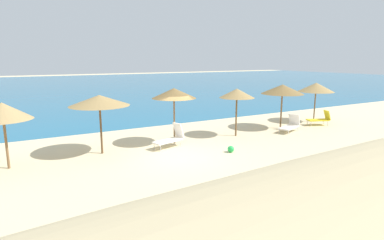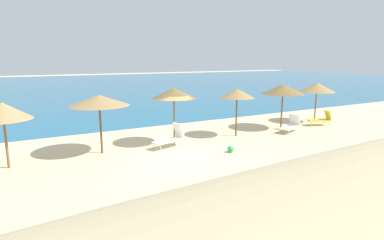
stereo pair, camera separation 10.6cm
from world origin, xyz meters
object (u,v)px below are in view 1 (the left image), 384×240
Objects in this scene: beach_umbrella_4 at (237,93)px; beach_umbrella_6 at (316,87)px; lounge_chair_0 at (290,125)px; beach_ball at (231,149)px; lounge_chair_2 at (171,138)px; beach_umbrella_2 at (99,101)px; beach_umbrella_3 at (174,93)px; lounge_chair_1 at (320,119)px; beach_umbrella_1 at (2,111)px; beach_umbrella_5 at (282,89)px.

beach_umbrella_4 is 7.17m from beach_umbrella_6.
beach_ball is (-5.61, -1.73, -0.23)m from lounge_chair_0.
beach_umbrella_4 is 4.59m from lounge_chair_2.
beach_umbrella_3 is (3.61, -0.15, 0.14)m from beach_umbrella_2.
beach_umbrella_3 reaches higher than lounge_chair_1.
beach_umbrella_6 reaches higher than beach_umbrella_4.
beach_umbrella_3 reaches higher than beach_umbrella_1.
beach_umbrella_2 is 11.10m from lounge_chair_0.
beach_umbrella_1 is at bearing 110.25° from lounge_chair_1.
beach_ball is (8.96, -2.50, -2.14)m from beach_umbrella_1.
beach_umbrella_3 is at bearing 0.63° from beach_umbrella_1.
beach_umbrella_5 is (7.38, 0.08, -0.15)m from beach_umbrella_3.
lounge_chair_2 is at bearing -10.22° from beach_umbrella_2.
beach_umbrella_2 is 1.52× the size of lounge_chair_0.
beach_umbrella_2 reaches higher than lounge_chair_2.
beach_umbrella_4 is at bearing -176.55° from beach_umbrella_5.
lounge_chair_1 is at bearing -3.25° from beach_umbrella_4.
beach_umbrella_6 is 10.02m from beach_ball.
lounge_chair_2 is at bearing 133.38° from beach_ball.
lounge_chair_1 is 0.89× the size of lounge_chair_2.
beach_umbrella_3 is at bearing -58.42° from lounge_chair_2.
beach_umbrella_3 is (7.32, 0.08, 0.30)m from beach_umbrella_1.
lounge_chair_2 reaches higher than lounge_chair_1.
beach_umbrella_2 reaches higher than beach_umbrella_6.
beach_umbrella_5 is 1.58× the size of lounge_chair_2.
beach_ball is at bearing -161.53° from beach_umbrella_6.
beach_umbrella_5 is at bearing 3.45° from beach_umbrella_4.
beach_umbrella_3 is at bearing 63.07° from lounge_chair_0.
beach_umbrella_2 is 0.98× the size of beach_umbrella_5.
beach_umbrella_3 is 2.19m from lounge_chair_2.
beach_umbrella_3 is 1.64× the size of lounge_chair_2.
beach_umbrella_5 reaches higher than beach_umbrella_4.
beach_umbrella_1 is at bearing -179.37° from beach_umbrella_3.
lounge_chair_1 reaches higher than beach_ball.
lounge_chair_2 is (-4.16, -0.29, -1.92)m from beach_umbrella_4.
lounge_chair_1 is 10.68m from lounge_chair_2.
lounge_chair_0 is 1.15× the size of lounge_chair_1.
beach_umbrella_5 is (3.62, 0.22, 0.04)m from beach_umbrella_4.
beach_umbrella_4 is at bearing 49.03° from beach_ball.
beach_umbrella_3 reaches higher than lounge_chair_2.
lounge_chair_0 is 7.65m from lounge_chair_2.
beach_umbrella_1 is 0.93× the size of beach_umbrella_3.
beach_umbrella_4 reaches higher than beach_umbrella_1.
beach_umbrella_2 is 6.35m from beach_ball.
beach_umbrella_2 is 14.52m from beach_umbrella_6.
beach_umbrella_1 reaches higher than beach_ball.
beach_umbrella_4 is at bearing -0.32° from beach_umbrella_1.
lounge_chair_0 is 3.06m from lounge_chair_1.
beach_umbrella_4 is (7.37, -0.29, -0.05)m from beach_umbrella_2.
lounge_chair_1 is 5.05× the size of beach_ball.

